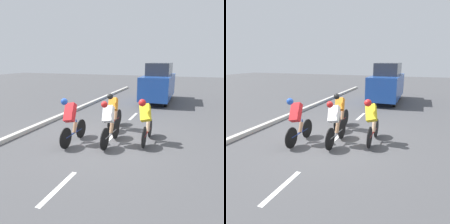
# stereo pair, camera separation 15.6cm
# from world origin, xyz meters

# --- Properties ---
(ground_plane) EXTENTS (60.00, 60.00, 0.00)m
(ground_plane) POSITION_xyz_m (0.00, 0.00, 0.00)
(ground_plane) COLOR #4C4C4F
(lane_stripe_near) EXTENTS (0.12, 1.40, 0.01)m
(lane_stripe_near) POSITION_xyz_m (0.00, 3.12, 0.00)
(lane_stripe_near) COLOR white
(lane_stripe_near) RESTS_ON ground
(lane_stripe_mid) EXTENTS (0.12, 1.40, 0.01)m
(lane_stripe_mid) POSITION_xyz_m (0.00, -0.08, 0.00)
(lane_stripe_mid) COLOR white
(lane_stripe_mid) RESTS_ON ground
(lane_stripe_far) EXTENTS (0.12, 1.40, 0.01)m
(lane_stripe_far) POSITION_xyz_m (0.00, -3.28, 0.00)
(lane_stripe_far) COLOR white
(lane_stripe_far) RESTS_ON ground
(curb) EXTENTS (0.20, 26.77, 0.14)m
(curb) POSITION_xyz_m (3.20, -0.08, 0.07)
(curb) COLOR beige
(curb) RESTS_ON ground
(cyclist_red) EXTENTS (0.42, 1.66, 1.53)m
(cyclist_red) POSITION_xyz_m (1.02, 0.78, 0.80)
(cyclist_red) COLOR black
(cyclist_red) RESTS_ON ground
(cyclist_yellow) EXTENTS (0.45, 1.70, 1.49)m
(cyclist_yellow) POSITION_xyz_m (-1.22, -0.09, 0.79)
(cyclist_yellow) COLOR black
(cyclist_yellow) RESTS_ON ground
(cyclist_orange) EXTENTS (0.41, 1.63, 1.44)m
(cyclist_orange) POSITION_xyz_m (0.25, -1.14, 0.76)
(cyclist_orange) COLOR black
(cyclist_orange) RESTS_ON ground
(cyclist_white) EXTENTS (0.40, 1.72, 1.46)m
(cyclist_white) POSITION_xyz_m (-0.16, 0.46, 0.75)
(cyclist_white) COLOR black
(cyclist_white) RESTS_ON ground
(support_car) EXTENTS (1.70, 4.55, 2.45)m
(support_car) POSITION_xyz_m (-0.55, -7.51, 1.21)
(support_car) COLOR black
(support_car) RESTS_ON ground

